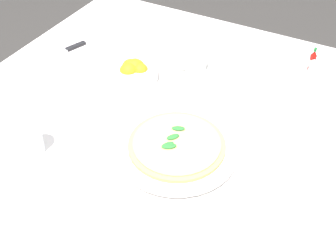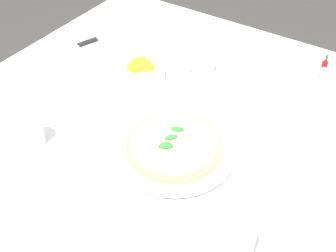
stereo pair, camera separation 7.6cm
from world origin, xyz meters
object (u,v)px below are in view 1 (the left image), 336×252
at_px(coffee_cup_far_right, 195,62).
at_px(water_glass_near_left, 253,233).
at_px(pizza_plate, 177,148).
at_px(napkin_folded, 65,55).
at_px(citrus_bowl, 134,72).
at_px(pizza, 177,144).
at_px(water_glass_right_edge, 29,137).
at_px(hot_sauce_bottle, 312,61).
at_px(salt_shaker, 313,68).
at_px(dinner_knife, 63,52).
at_px(pepper_shaker, 311,58).

bearing_deg(coffee_cup_far_right, water_glass_near_left, 35.67).
distance_m(pizza_plate, napkin_folded, 0.60).
relative_size(pizza_plate, citrus_bowl, 2.19).
xyz_separation_m(pizza, water_glass_right_edge, (0.18, -0.34, 0.02)).
xyz_separation_m(napkin_folded, hot_sauce_bottle, (-0.33, 0.77, 0.02)).
bearing_deg(pizza, salt_shaker, 156.24).
relative_size(water_glass_near_left, dinner_knife, 0.59).
bearing_deg(pizza, water_glass_near_left, 56.43).
distance_m(coffee_cup_far_right, water_glass_near_left, 0.67).
xyz_separation_m(water_glass_near_left, hot_sauce_bottle, (-0.73, -0.05, -0.01)).
distance_m(water_glass_near_left, citrus_bowl, 0.68).
bearing_deg(coffee_cup_far_right, pizza, 18.25).
bearing_deg(water_glass_near_left, pizza, -123.57).
distance_m(pizza, coffee_cup_far_right, 0.38).
bearing_deg(salt_shaker, citrus_bowl, -59.51).
xyz_separation_m(coffee_cup_far_right, pepper_shaker, (-0.21, 0.33, -0.01)).
xyz_separation_m(coffee_cup_far_right, water_glass_right_edge, (0.54, -0.22, 0.02)).
distance_m(pizza, pepper_shaker, 0.62).
distance_m(pizza_plate, coffee_cup_far_right, 0.39).
bearing_deg(citrus_bowl, dinner_knife, -88.76).
xyz_separation_m(citrus_bowl, pepper_shaker, (-0.35, 0.48, -0.00)).
relative_size(pizza, water_glass_near_left, 2.32).
distance_m(pizza, hot_sauce_bottle, 0.59).
height_order(dinner_knife, citrus_bowl, citrus_bowl).
bearing_deg(pepper_shaker, salt_shaker, 19.65).
xyz_separation_m(napkin_folded, citrus_bowl, (-0.00, 0.28, 0.02)).
xyz_separation_m(hot_sauce_bottle, salt_shaker, (0.03, 0.01, -0.01)).
bearing_deg(citrus_bowl, pepper_shaker, 126.12).
relative_size(coffee_cup_far_right, salt_shaker, 2.31).
height_order(coffee_cup_far_right, citrus_bowl, coffee_cup_far_right).
distance_m(water_glass_near_left, dinner_knife, 0.92).
xyz_separation_m(pizza_plate, citrus_bowl, (-0.23, -0.27, 0.02)).
bearing_deg(napkin_folded, pepper_shaker, 130.76).
distance_m(water_glass_near_left, water_glass_right_edge, 0.61).
relative_size(napkin_folded, hot_sauce_bottle, 2.98).
relative_size(napkin_folded, citrus_bowl, 1.65).
xyz_separation_m(pizza_plate, pepper_shaker, (-0.58, 0.21, 0.01)).
height_order(coffee_cup_far_right, water_glass_right_edge, water_glass_right_edge).
xyz_separation_m(water_glass_right_edge, citrus_bowl, (-0.41, 0.07, -0.02)).
relative_size(napkin_folded, dinner_knife, 1.30).
height_order(water_glass_right_edge, pepper_shaker, water_glass_right_edge).
xyz_separation_m(water_glass_near_left, citrus_bowl, (-0.41, -0.54, -0.02)).
xyz_separation_m(coffee_cup_far_right, water_glass_near_left, (0.55, 0.39, 0.02)).
xyz_separation_m(pizza, coffee_cup_far_right, (-0.37, -0.12, 0.01)).
distance_m(napkin_folded, dinner_knife, 0.01).
relative_size(water_glass_near_left, napkin_folded, 0.45).
bearing_deg(pizza_plate, dinner_knife, -111.83).
height_order(pizza_plate, water_glass_near_left, water_glass_near_left).
bearing_deg(citrus_bowl, pizza, 50.01).
distance_m(dinner_knife, salt_shaker, 0.84).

